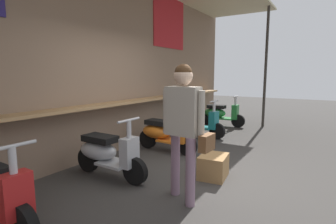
{
  "coord_description": "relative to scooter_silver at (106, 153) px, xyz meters",
  "views": [
    {
      "loc": [
        -3.67,
        -1.85,
        1.6
      ],
      "look_at": [
        1.27,
        1.26,
        0.76
      ],
      "focal_mm": 27.86,
      "sensor_mm": 36.0,
      "label": 1
    }
  ],
  "objects": [
    {
      "name": "ground_plane",
      "position": [
        0.84,
        -1.08,
        -0.39
      ],
      "size": [
        30.85,
        30.85,
        0.0
      ],
      "primitive_type": "plane",
      "color": "#383533"
    },
    {
      "name": "market_stall_facade",
      "position": [
        0.84,
        0.8,
        1.67
      ],
      "size": [
        11.02,
        2.36,
        3.74
      ],
      "color": "#7F6651",
      "rests_on": "ground_plane"
    },
    {
      "name": "scooter_silver",
      "position": [
        0.0,
        0.0,
        0.0
      ],
      "size": [
        0.46,
        1.4,
        0.97
      ],
      "rotation": [
        0.0,
        0.0,
        -1.57
      ],
      "color": "#B2B5BA",
      "rests_on": "ground_plane"
    },
    {
      "name": "scooter_orange",
      "position": [
        1.65,
        -0.0,
        0.0
      ],
      "size": [
        0.46,
        1.4,
        0.97
      ],
      "rotation": [
        0.0,
        0.0,
        -1.6
      ],
      "color": "orange",
      "rests_on": "ground_plane"
    },
    {
      "name": "scooter_teal",
      "position": [
        3.24,
        -0.0,
        0.0
      ],
      "size": [
        0.47,
        1.4,
        0.97
      ],
      "rotation": [
        0.0,
        0.0,
        -1.62
      ],
      "color": "#197075",
      "rests_on": "ground_plane"
    },
    {
      "name": "scooter_green",
      "position": [
        4.89,
        -0.0,
        0.0
      ],
      "size": [
        0.46,
        1.4,
        0.97
      ],
      "rotation": [
        0.0,
        0.0,
        -1.53
      ],
      "color": "#237533",
      "rests_on": "ground_plane"
    },
    {
      "name": "shopper_browsing",
      "position": [
        -0.04,
        -1.41,
        0.68
      ],
      "size": [
        0.29,
        0.67,
        1.73
      ],
      "rotation": [
        0.0,
        0.0,
        -0.04
      ],
      "color": "gray",
      "rests_on": "ground_plane"
    },
    {
      "name": "merchandise_crate",
      "position": [
        0.87,
        -1.45,
        -0.21
      ],
      "size": [
        0.55,
        0.46,
        0.36
      ],
      "primitive_type": "cube",
      "rotation": [
        0.0,
        0.0,
        0.14
      ],
      "color": "olive",
      "rests_on": "ground_plane"
    }
  ]
}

